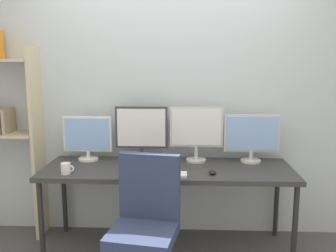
{
  "coord_description": "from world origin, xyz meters",
  "views": [
    {
      "loc": [
        0.14,
        -2.43,
        1.64
      ],
      "look_at": [
        0.0,
        0.65,
        1.09
      ],
      "focal_mm": 39.48,
      "sensor_mm": 36.0,
      "label": 1
    }
  ],
  "objects": [
    {
      "name": "monitor_far_left",
      "position": [
        -0.74,
        0.81,
        0.95
      ],
      "size": [
        0.44,
        0.18,
        0.4
      ],
      "color": "silver",
      "rests_on": "desk"
    },
    {
      "name": "desk",
      "position": [
        0.0,
        0.6,
        0.69
      ],
      "size": [
        2.12,
        0.68,
        0.74
      ],
      "color": "#333333",
      "rests_on": "ground_plane"
    },
    {
      "name": "monitor_far_right",
      "position": [
        0.74,
        0.81,
        0.97
      ],
      "size": [
        0.49,
        0.18,
        0.43
      ],
      "color": "silver",
      "rests_on": "desk"
    },
    {
      "name": "computer_mouse",
      "position": [
        0.37,
        0.43,
        0.76
      ],
      "size": [
        0.06,
        0.1,
        0.03
      ],
      "primitive_type": "ellipsoid",
      "color": "black",
      "rests_on": "desk"
    },
    {
      "name": "monitor_center_left",
      "position": [
        -0.25,
        0.81,
        1.02
      ],
      "size": [
        0.47,
        0.18,
        0.49
      ],
      "color": "#38383D",
      "rests_on": "desk"
    },
    {
      "name": "coffee_mug",
      "position": [
        -0.81,
        0.38,
        0.79
      ],
      "size": [
        0.11,
        0.08,
        0.09
      ],
      "color": "white",
      "rests_on": "desk"
    },
    {
      "name": "monitor_center_right",
      "position": [
        0.25,
        0.81,
        1.02
      ],
      "size": [
        0.47,
        0.18,
        0.49
      ],
      "color": "silver",
      "rests_on": "desk"
    },
    {
      "name": "keyboard_main",
      "position": [
        0.0,
        0.37,
        0.75
      ],
      "size": [
        0.32,
        0.13,
        0.02
      ],
      "primitive_type": "cube",
      "color": "silver",
      "rests_on": "desk"
    },
    {
      "name": "office_chair",
      "position": [
        -0.13,
        -0.04,
        0.4
      ],
      "size": [
        0.52,
        0.52,
        0.99
      ],
      "color": "#2D2D33",
      "rests_on": "ground_plane"
    },
    {
      "name": "wall_back",
      "position": [
        0.0,
        1.02,
        1.3
      ],
      "size": [
        4.52,
        0.1,
        2.6
      ],
      "color": "silver",
      "rests_on": "ground_plane"
    }
  ]
}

